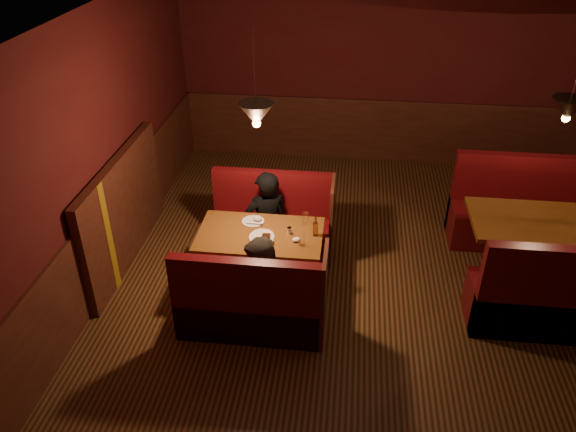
# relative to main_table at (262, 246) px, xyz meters

# --- Properties ---
(room) EXTENTS (6.02, 7.02, 2.92)m
(room) POSITION_rel_main_table_xyz_m (0.97, 0.01, 0.50)
(room) COLOR #311E0B
(room) RESTS_ON ground
(main_table) EXTENTS (1.33, 0.81, 0.93)m
(main_table) POSITION_rel_main_table_xyz_m (0.00, 0.00, 0.00)
(main_table) COLOR #59320F
(main_table) RESTS_ON ground
(main_bench_far) EXTENTS (1.46, 0.52, 1.00)m
(main_bench_far) POSITION_rel_main_table_xyz_m (0.01, 0.75, -0.23)
(main_bench_far) COLOR #4E0E12
(main_bench_far) RESTS_ON ground
(main_bench_near) EXTENTS (1.46, 0.52, 1.00)m
(main_bench_near) POSITION_rel_main_table_xyz_m (0.01, -0.76, -0.23)
(main_bench_near) COLOR #4E0E12
(main_bench_near) RESTS_ON ground
(second_table) EXTENTS (1.40, 0.90, 0.79)m
(second_table) POSITION_rel_main_table_xyz_m (2.94, 0.48, 0.04)
(second_table) COLOR #59320F
(second_table) RESTS_ON ground
(second_bench_far) EXTENTS (1.55, 0.58, 1.11)m
(second_bench_far) POSITION_rel_main_table_xyz_m (2.97, 1.32, -0.20)
(second_bench_far) COLOR #4E0E12
(second_bench_far) RESTS_ON ground
(second_bench_near) EXTENTS (1.55, 0.58, 1.11)m
(second_bench_near) POSITION_rel_main_table_xyz_m (2.97, -0.36, -0.20)
(second_bench_near) COLOR #4E0E12
(second_bench_near) RESTS_ON ground
(diner_a) EXTENTS (0.64, 0.55, 1.48)m
(diner_a) POSITION_rel_main_table_xyz_m (-0.04, 0.61, 0.19)
(diner_a) COLOR black
(diner_a) RESTS_ON ground
(diner_b) EXTENTS (0.82, 0.73, 1.41)m
(diner_b) POSITION_rel_main_table_xyz_m (0.12, -0.67, 0.15)
(diner_b) COLOR #322F29
(diner_b) RESTS_ON ground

